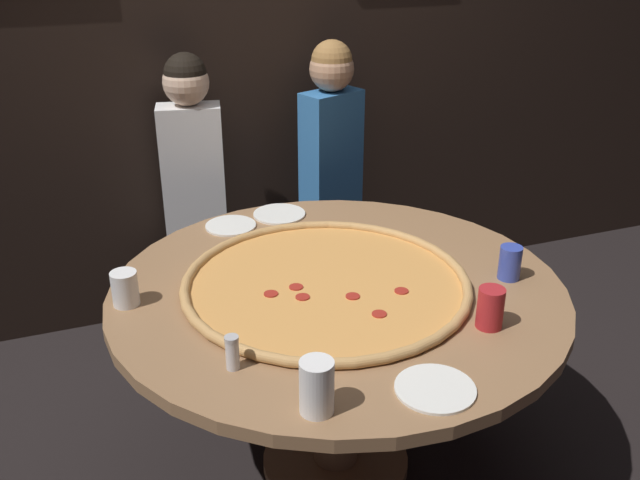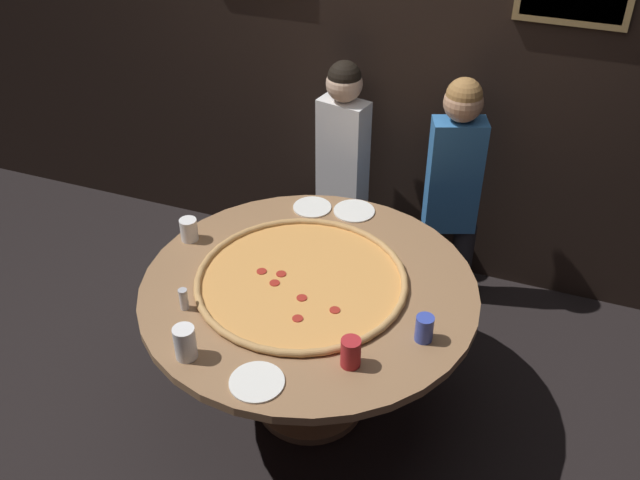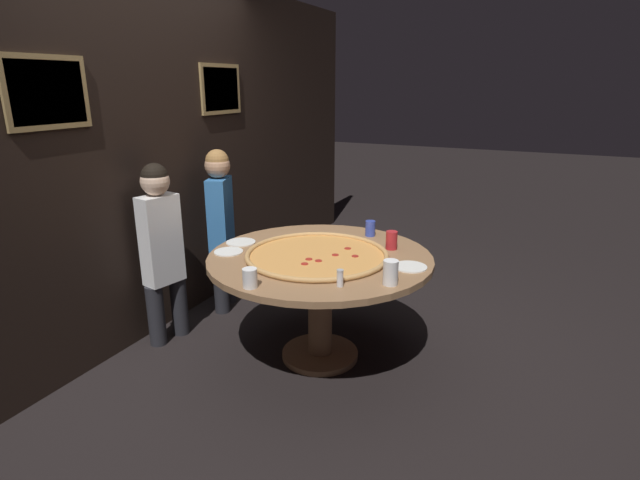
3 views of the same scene
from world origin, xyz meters
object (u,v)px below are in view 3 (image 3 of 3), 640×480
object	(u,v)px
giant_pizza	(317,255)
drink_cup_beside_pizza	(391,272)
white_plate_near_front	(229,252)
white_plate_beside_cup	(241,242)
diner_side_right	(221,221)
drink_cup_far_left	(392,240)
drink_cup_centre_back	(370,228)
drink_cup_by_shaker	(250,278)
condiment_shaker	(340,278)
white_plate_far_back	(410,267)
diner_centre_back	(161,243)
dining_table	(320,276)

from	to	relation	value
giant_pizza	drink_cup_beside_pizza	xyz separation A→B (m)	(-0.24, -0.56, 0.06)
drink_cup_beside_pizza	white_plate_near_front	world-z (taller)	drink_cup_beside_pizza
white_plate_beside_cup	diner_side_right	size ratio (longest dim) A/B	0.15
giant_pizza	drink_cup_far_left	size ratio (longest dim) A/B	7.52
drink_cup_centre_back	drink_cup_by_shaker	distance (m)	1.21
drink_cup_beside_pizza	white_plate_near_front	distance (m)	1.13
giant_pizza	drink_cup_beside_pizza	bearing A→B (deg)	-113.19
drink_cup_beside_pizza	condiment_shaker	world-z (taller)	drink_cup_beside_pizza
drink_cup_centre_back	white_plate_far_back	size ratio (longest dim) A/B	0.55
drink_cup_by_shaker	diner_side_right	xyz separation A→B (m)	(1.04, 0.95, -0.05)
drink_cup_far_left	white_plate_near_front	xyz separation A→B (m)	(-0.52, 0.94, -0.06)
diner_centre_back	drink_cup_beside_pizza	bearing A→B (deg)	100.44
diner_side_right	diner_centre_back	bearing A→B (deg)	-24.68
dining_table	diner_side_right	bearing A→B (deg)	69.57
white_plate_near_front	diner_centre_back	xyz separation A→B (m)	(-0.03, 0.54, -0.01)
drink_cup_centre_back	white_plate_far_back	xyz separation A→B (m)	(-0.51, -0.44, -0.05)
drink_cup_far_left	condiment_shaker	xyz separation A→B (m)	(-0.74, 0.06, -0.01)
drink_cup_centre_back	white_plate_near_front	size ratio (longest dim) A/B	0.59
drink_cup_centre_back	drink_cup_by_shaker	bearing A→B (deg)	167.25
drink_cup_by_shaker	white_plate_near_front	xyz separation A→B (m)	(0.44, 0.45, -0.05)
white_plate_far_back	drink_cup_far_left	bearing A→B (deg)	35.84
dining_table	giant_pizza	distance (m)	0.16
giant_pizza	drink_cup_centre_back	size ratio (longest dim) A/B	8.23
giant_pizza	white_plate_beside_cup	distance (m)	0.60
drink_cup_centre_back	white_plate_near_front	xyz separation A→B (m)	(-0.74, 0.72, -0.05)
drink_cup_centre_back	diner_centre_back	size ratio (longest dim) A/B	0.09
drink_cup_far_left	diner_side_right	xyz separation A→B (m)	(0.08, 1.44, -0.06)
drink_cup_beside_pizza	diner_centre_back	world-z (taller)	diner_centre_back
white_plate_beside_cup	condiment_shaker	bearing A→B (deg)	-114.62
giant_pizza	white_plate_far_back	xyz separation A→B (m)	(0.06, -0.59, -0.01)
giant_pizza	condiment_shaker	size ratio (longest dim) A/B	9.47
drink_cup_beside_pizza	white_plate_beside_cup	xyz separation A→B (m)	(0.28, 1.17, -0.07)
drink_cup_beside_pizza	white_plate_near_front	size ratio (longest dim) A/B	0.74
dining_table	drink_cup_beside_pizza	distance (m)	0.66
giant_pizza	drink_cup_far_left	world-z (taller)	drink_cup_far_left
dining_table	drink_cup_far_left	size ratio (longest dim) A/B	11.86
white_plate_beside_cup	white_plate_near_front	size ratio (longest dim) A/B	1.07
drink_cup_by_shaker	white_plate_beside_cup	size ratio (longest dim) A/B	0.53
white_plate_beside_cup	diner_centre_back	bearing A→B (deg)	115.27
white_plate_near_front	diner_side_right	bearing A→B (deg)	39.57
condiment_shaker	diner_centre_back	xyz separation A→B (m)	(0.19, 1.43, -0.05)
white_plate_far_back	diner_side_right	world-z (taller)	diner_side_right
drink_cup_centre_back	white_plate_beside_cup	world-z (taller)	drink_cup_centre_back
drink_cup_far_left	white_plate_near_front	world-z (taller)	drink_cup_far_left
drink_cup_centre_back	drink_cup_beside_pizza	bearing A→B (deg)	-153.40
white_plate_far_back	white_plate_beside_cup	distance (m)	1.19
drink_cup_far_left	white_plate_near_front	bearing A→B (deg)	118.85
white_plate_far_back	drink_cup_centre_back	bearing A→B (deg)	40.59
condiment_shaker	white_plate_beside_cup	bearing A→B (deg)	65.38
drink_cup_beside_pizza	diner_side_right	xyz separation A→B (m)	(0.67, 1.62, -0.06)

